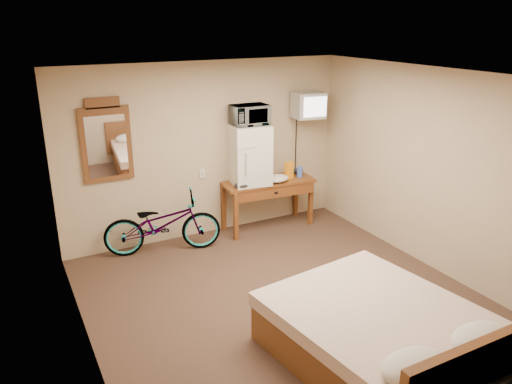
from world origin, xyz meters
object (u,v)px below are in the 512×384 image
desk (269,188)px  mini_fridge (250,154)px  blue_cup (300,172)px  bed (393,342)px  bicycle (162,224)px  microwave (250,115)px  wall_mirror (106,142)px  crt_television (308,105)px

desk → mini_fridge: bearing=171.1°
mini_fridge → blue_cup: bearing=-6.0°
blue_cup → bed: (-1.12, -3.33, -0.53)m
bicycle → blue_cup: bearing=-75.7°
bed → mini_fridge: bearing=84.8°
microwave → mini_fridge: bearing=-122.5°
mini_fridge → bicycle: bearing=-176.0°
wall_mirror → bicycle: size_ratio=0.70×
blue_cup → mini_fridge: bearing=174.0°
desk → microwave: bearing=171.1°
bed → wall_mirror: bearing=114.2°
desk → crt_television: crt_television is taller
desk → wall_mirror: wall_mirror is taller
mini_fridge → microwave: microwave is taller
microwave → blue_cup: 1.23m
blue_cup → bed: bearing=-108.5°
microwave → crt_television: bearing=-0.1°
mini_fridge → bicycle: 1.58m
crt_television → bed: crt_television is taller
bed → blue_cup: bearing=71.5°
desk → crt_television: (0.66, 0.02, 1.19)m
blue_cup → bed: 3.55m
microwave → desk: bearing=-7.6°
mini_fridge → microwave: bearing=56.3°
wall_mirror → bicycle: bearing=-29.6°
microwave → crt_television: 0.96m
bicycle → desk: bearing=-74.3°
desk → mini_fridge: 0.63m
microwave → wall_mirror: 1.97m
blue_cup → microwave: bearing=174.0°
desk → crt_television: 1.36m
desk → crt_television: size_ratio=2.42×
mini_fridge → crt_television: crt_television is taller
desk → wall_mirror: bearing=173.1°
mini_fridge → crt_television: (0.96, -0.02, 0.64)m
blue_cup → bicycle: blue_cup is taller
crt_television → bicycle: bearing=-178.2°
mini_fridge → blue_cup: size_ratio=5.62×
mini_fridge → wall_mirror: wall_mirror is taller
microwave → bed: (-0.31, -3.42, -1.46)m
blue_cup → bicycle: (-2.19, -0.01, -0.42)m
blue_cup → crt_television: size_ratio=0.26×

